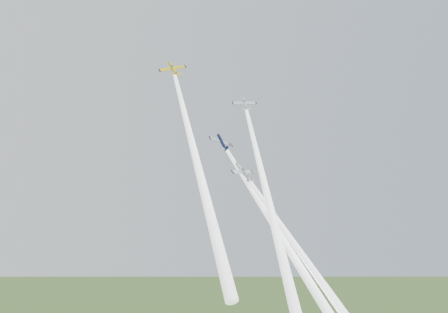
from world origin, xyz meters
TOP-DOWN VIEW (x-y plane):
  - plane_yellow at (-9.23, 3.87)m, footprint 7.60×7.02m
  - smoke_trail_yellow at (-13.88, -19.27)m, footprint 11.12×44.40m
  - plane_navy at (4.13, 2.26)m, footprint 7.72×7.23m
  - smoke_trail_navy at (8.10, -19.81)m, footprint 9.81×42.20m
  - plane_silver_right at (10.69, 1.55)m, footprint 7.75×7.02m
  - smoke_trail_silver_right at (2.50, -21.70)m, footprint 17.77×45.01m
  - plane_silver_low at (4.52, -7.75)m, footprint 9.25×7.59m
  - smoke_trail_silver_low at (11.22, -28.15)m, footprint 14.87×39.26m

SIDE VIEW (x-z plane):
  - smoke_trail_silver_low at x=11.22m, z-range 39.71..86.43m
  - smoke_trail_navy at x=8.10m, z-range 46.39..95.31m
  - smoke_trail_silver_right at x=2.50m, z-range 52.13..106.23m
  - smoke_trail_yellow at x=-13.88m, z-range 61.68..113.36m
  - plane_silver_low at x=4.52m, z-range 84.58..91.61m
  - plane_navy at x=4.13m, z-range 93.16..100.81m
  - plane_silver_right at x=10.69m, z-range 104.95..110.86m
  - plane_yellow at x=-9.23m, z-range 111.15..118.90m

